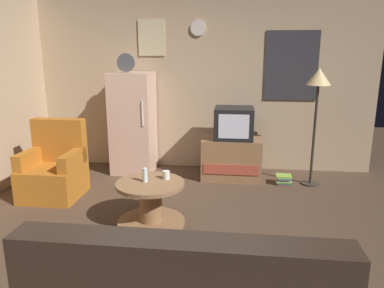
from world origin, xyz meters
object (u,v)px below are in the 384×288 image
(mug_ceramic_white, at_px, (166,175))
(armchair, at_px, (54,170))
(crt_tv, at_px, (234,123))
(coffee_table, at_px, (151,203))
(wine_glass, at_px, (145,175))
(tv_stand, at_px, (231,158))
(fridge, at_px, (133,123))
(standing_lamp, at_px, (318,86))
(book_stack, at_px, (284,179))

(mug_ceramic_white, distance_m, armchair, 1.64)
(crt_tv, bearing_deg, coffee_table, -118.03)
(coffee_table, xyz_separation_m, wine_glass, (-0.05, 0.01, 0.31))
(tv_stand, height_order, crt_tv, crt_tv)
(crt_tv, relative_size, armchair, 0.56)
(fridge, relative_size, coffee_table, 2.46)
(coffee_table, bearing_deg, standing_lamp, 37.06)
(armchair, bearing_deg, wine_glass, -25.76)
(standing_lamp, xyz_separation_m, book_stack, (-0.37, -0.05, -1.29))
(fridge, bearing_deg, mug_ceramic_white, -63.65)
(tv_stand, xyz_separation_m, armchair, (-2.22, -0.93, 0.04))
(fridge, bearing_deg, book_stack, -8.89)
(tv_stand, distance_m, book_stack, 0.79)
(wine_glass, bearing_deg, standing_lamp, 36.18)
(crt_tv, height_order, armchair, crt_tv)
(crt_tv, distance_m, coffee_table, 1.89)
(crt_tv, distance_m, standing_lamp, 1.22)
(crt_tv, bearing_deg, wine_glass, -119.61)
(mug_ceramic_white, bearing_deg, crt_tv, 64.54)
(mug_ceramic_white, relative_size, book_stack, 0.43)
(tv_stand, relative_size, crt_tv, 1.56)
(tv_stand, relative_size, book_stack, 4.00)
(fridge, xyz_separation_m, standing_lamp, (2.58, -0.30, 0.60))
(armchair, bearing_deg, standing_lamp, 13.52)
(crt_tv, relative_size, mug_ceramic_white, 6.00)
(coffee_table, distance_m, book_stack, 2.10)
(standing_lamp, bearing_deg, mug_ceramic_white, -143.17)
(tv_stand, bearing_deg, mug_ceramic_white, -114.72)
(crt_tv, height_order, standing_lamp, standing_lamp)
(coffee_table, bearing_deg, mug_ceramic_white, 39.68)
(book_stack, bearing_deg, armchair, -165.74)
(standing_lamp, bearing_deg, coffee_table, -142.94)
(standing_lamp, bearing_deg, fridge, 173.44)
(tv_stand, bearing_deg, wine_glass, -118.97)
(crt_tv, distance_m, mug_ceramic_white, 1.65)
(crt_tv, relative_size, standing_lamp, 0.34)
(fridge, distance_m, mug_ceramic_white, 1.83)
(tv_stand, xyz_separation_m, wine_glass, (-0.88, -1.58, 0.25))
(coffee_table, height_order, mug_ceramic_white, mug_ceramic_white)
(wine_glass, relative_size, armchair, 0.16)
(tv_stand, relative_size, armchair, 0.88)
(armchair, distance_m, book_stack, 3.06)
(tv_stand, height_order, coffee_table, tv_stand)
(crt_tv, height_order, book_stack, crt_tv)
(standing_lamp, height_order, coffee_table, standing_lamp)
(wine_glass, xyz_separation_m, armchair, (-1.34, 0.65, -0.21))
(fridge, relative_size, crt_tv, 3.28)
(coffee_table, height_order, wine_glass, wine_glass)
(standing_lamp, bearing_deg, book_stack, -172.47)
(crt_tv, distance_m, armchair, 2.48)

